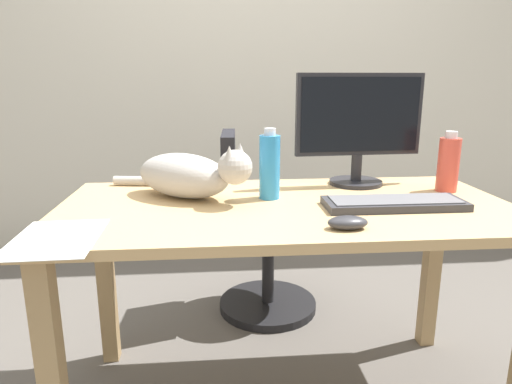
{
  "coord_description": "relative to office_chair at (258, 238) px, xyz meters",
  "views": [
    {
      "loc": [
        -0.22,
        -1.4,
        1.13
      ],
      "look_at": [
        -0.11,
        -0.07,
        0.8
      ],
      "focal_mm": 31.81,
      "sensor_mm": 36.0,
      "label": 1
    }
  ],
  "objects": [
    {
      "name": "back_wall",
      "position": [
        0.03,
        0.89,
        0.92
      ],
      "size": [
        6.0,
        0.04,
        2.6
      ],
      "primitive_type": "cube",
      "color": "beige",
      "rests_on": "ground_plane"
    },
    {
      "name": "keyboard",
      "position": [
        0.36,
        -0.74,
        0.37
      ],
      "size": [
        0.44,
        0.15,
        0.03
      ],
      "color": "#333338",
      "rests_on": "desk"
    },
    {
      "name": "monitor",
      "position": [
        0.34,
        -0.42,
        0.59
      ],
      "size": [
        0.48,
        0.2,
        0.41
      ],
      "color": "#232328",
      "rests_on": "desk"
    },
    {
      "name": "paper_sheet",
      "position": [
        -0.6,
        -0.95,
        0.36
      ],
      "size": [
        0.22,
        0.3,
        0.0
      ],
      "primitive_type": "cube",
      "rotation": [
        0.0,
        0.0,
        0.03
      ],
      "color": "white",
      "rests_on": "desk"
    },
    {
      "name": "computer_mouse",
      "position": [
        0.16,
        -0.94,
        0.38
      ],
      "size": [
        0.11,
        0.06,
        0.04
      ],
      "primitive_type": "ellipsoid",
      "color": "#333338",
      "rests_on": "desk"
    },
    {
      "name": "office_chair",
      "position": [
        0.0,
        0.0,
        0.0
      ],
      "size": [
        0.48,
        0.48,
        0.89
      ],
      "color": "black",
      "rests_on": "ground_plane"
    },
    {
      "name": "spray_bottle",
      "position": [
        0.63,
        -0.55,
        0.46
      ],
      "size": [
        0.07,
        0.07,
        0.22
      ],
      "color": "#D84C3D",
      "rests_on": "desk"
    },
    {
      "name": "water_bottle",
      "position": [
        -0.01,
        -0.6,
        0.47
      ],
      "size": [
        0.07,
        0.07,
        0.24
      ],
      "color": "#2D8CD1",
      "rests_on": "desk"
    },
    {
      "name": "desk",
      "position": [
        0.03,
        -0.67,
        0.26
      ],
      "size": [
        1.47,
        0.73,
        0.74
      ],
      "color": "tan",
      "rests_on": "ground_plane"
    },
    {
      "name": "cat",
      "position": [
        -0.29,
        -0.57,
        0.44
      ],
      "size": [
        0.5,
        0.4,
        0.2
      ],
      "color": "#B2ADA8",
      "rests_on": "desk"
    }
  ]
}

